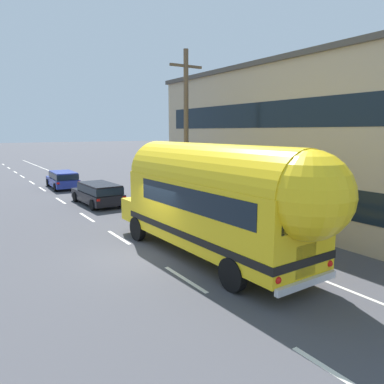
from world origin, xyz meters
TOP-DOWN VIEW (x-y plane):
  - ground_plane at (0.00, 0.00)m, footprint 300.00×300.00m
  - lane_markings at (2.49, 13.05)m, footprint 3.67×80.00m
  - roadside_building at (11.21, 0.30)m, footprint 9.29×20.22m
  - utility_pole at (4.27, 4.12)m, footprint 1.80×0.24m
  - painted_bus at (1.80, -1.99)m, footprint 2.79×10.63m
  - car_lead at (1.67, 10.25)m, footprint 2.08×4.72m
  - car_second at (1.52, 18.38)m, footprint 2.02×4.54m

SIDE VIEW (x-z plane):
  - ground_plane at x=0.00m, z-range 0.00..0.00m
  - lane_markings at x=2.49m, z-range 0.00..0.01m
  - car_second at x=1.52m, z-range 0.11..1.48m
  - car_lead at x=1.67m, z-range 0.11..1.48m
  - painted_bus at x=1.80m, z-range 0.24..4.37m
  - roadside_building at x=11.21m, z-range 0.00..7.84m
  - utility_pole at x=4.27m, z-range 0.17..8.67m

